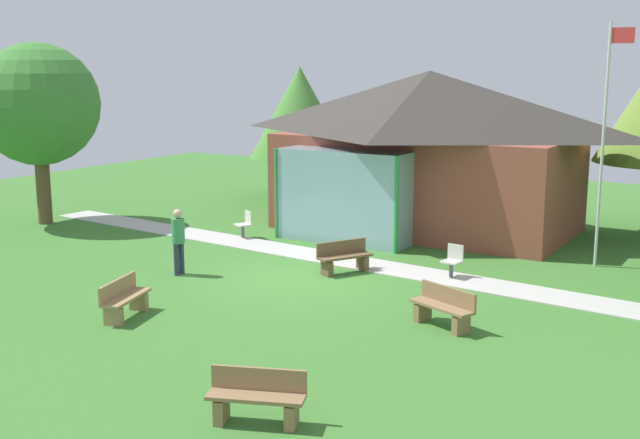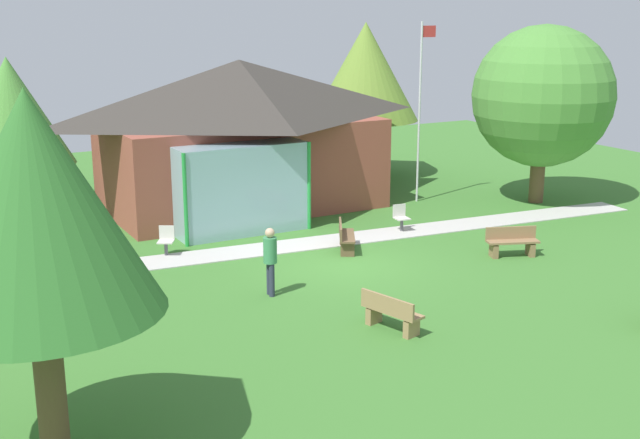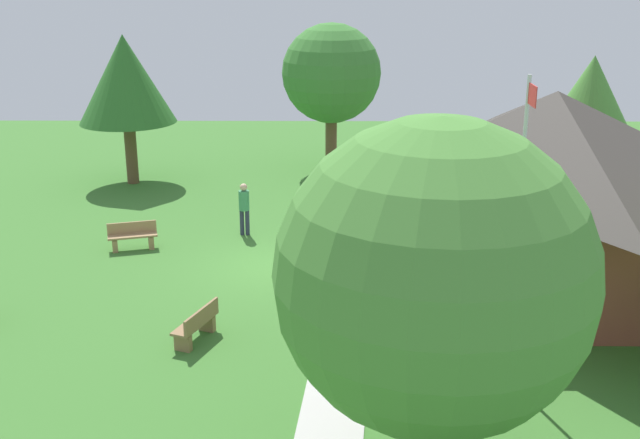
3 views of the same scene
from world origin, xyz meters
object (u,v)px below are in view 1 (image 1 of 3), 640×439
(pavilion, at_px, (424,148))
(bench_mid_right, at_px, (443,308))
(bench_front_right, at_px, (257,398))
(patio_chair_west, at_px, (245,225))
(bench_rear_near_path, at_px, (344,258))
(tree_west_hedge, at_px, (38,105))
(patio_chair_lawn_spare, at_px, (453,262))
(visitor_strolling_lawn, at_px, (178,237))
(tree_behind_pavilion_left, at_px, (300,113))
(flagpole, at_px, (605,136))
(bench_front_center, at_px, (124,299))

(pavilion, xyz_separation_m, bench_mid_right, (4.49, -9.12, -2.32))
(bench_front_right, height_order, patio_chair_west, patio_chair_west)
(bench_rear_near_path, bearing_deg, tree_west_hedge, -63.18)
(bench_mid_right, bearing_deg, patio_chair_lawn_spare, -49.65)
(pavilion, bearing_deg, visitor_strolling_lawn, -109.21)
(bench_rear_near_path, distance_m, tree_behind_pavilion_left, 12.77)
(flagpole, bearing_deg, tree_behind_pavilion_left, 156.77)
(bench_front_right, relative_size, bench_mid_right, 1.00)
(bench_mid_right, bearing_deg, pavilion, -42.36)
(visitor_strolling_lawn, relative_size, tree_west_hedge, 0.28)
(pavilion, relative_size, bench_mid_right, 6.59)
(pavilion, distance_m, visitor_strolling_lawn, 9.41)
(bench_front_right, bearing_deg, tree_west_hedge, -51.27)
(tree_west_hedge, bearing_deg, bench_front_center, -32.11)
(flagpole, distance_m, bench_rear_near_path, 7.61)
(bench_rear_near_path, distance_m, patio_chair_west, 5.22)
(bench_rear_near_path, bearing_deg, pavilion, -146.12)
(bench_rear_near_path, distance_m, visitor_strolling_lawn, 4.36)
(bench_front_center, bearing_deg, bench_mid_right, 100.10)
(visitor_strolling_lawn, bearing_deg, bench_front_right, 53.51)
(bench_front_right, distance_m, patio_chair_lawn_spare, 9.50)
(flagpole, relative_size, bench_front_right, 4.17)
(bench_rear_near_path, height_order, tree_behind_pavilion_left, tree_behind_pavilion_left)
(flagpole, relative_size, patio_chair_lawn_spare, 7.55)
(bench_front_right, bearing_deg, bench_mid_right, -117.93)
(tree_behind_pavilion_left, bearing_deg, bench_front_center, -70.94)
(patio_chair_lawn_spare, bearing_deg, bench_front_center, 61.48)
(pavilion, bearing_deg, patio_chair_west, -134.95)
(bench_mid_right, height_order, tree_behind_pavilion_left, tree_behind_pavilion_left)
(pavilion, bearing_deg, bench_front_center, -97.93)
(bench_front_center, height_order, patio_chair_lawn_spare, patio_chair_lawn_spare)
(pavilion, relative_size, bench_rear_near_path, 6.73)
(tree_behind_pavilion_left, bearing_deg, pavilion, -26.11)
(pavilion, relative_size, patio_chair_lawn_spare, 11.93)
(patio_chair_lawn_spare, bearing_deg, bench_front_right, 101.00)
(bench_mid_right, bearing_deg, tree_behind_pavilion_left, -26.01)
(pavilion, distance_m, bench_mid_right, 10.42)
(bench_mid_right, bearing_deg, bench_front_right, 104.57)
(patio_chair_lawn_spare, distance_m, tree_west_hedge, 15.25)
(pavilion, relative_size, flagpole, 1.58)
(bench_front_center, bearing_deg, bench_front_right, 47.79)
(patio_chair_west, bearing_deg, tree_behind_pavilion_left, -39.91)
(tree_behind_pavilion_left, bearing_deg, patio_chair_west, -69.92)
(pavilion, height_order, bench_front_right, pavilion)
(flagpole, xyz_separation_m, tree_behind_pavilion_left, (-13.16, 5.65, -0.06))
(bench_front_right, height_order, tree_behind_pavilion_left, tree_behind_pavilion_left)
(flagpole, xyz_separation_m, patio_chair_lawn_spare, (-2.91, -3.16, -3.13))
(bench_front_right, xyz_separation_m, patio_chair_west, (-8.04, 10.59, 0.01))
(patio_chair_west, height_order, tree_west_hedge, tree_west_hedge)
(bench_front_right, height_order, bench_mid_right, same)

